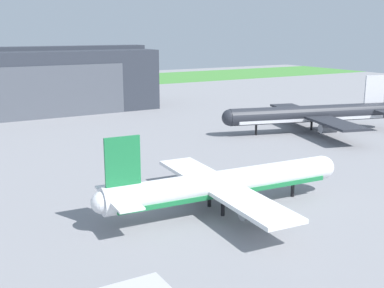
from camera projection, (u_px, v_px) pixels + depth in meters
The scene contains 3 objects.
ground_plane at pixel (129, 209), 68.91m from camera, with size 440.00×440.00×0.00m, color gray.
airliner_near_right at pixel (225, 184), 67.87m from camera, with size 38.88×31.37×12.18m.
airliner_far_left at pixel (310, 114), 119.97m from camera, with size 44.73×38.49×13.90m.
Camera 1 is at (-24.49, -60.77, 25.03)m, focal length 44.77 mm.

